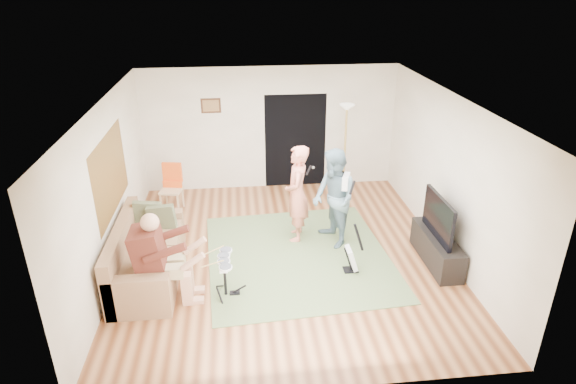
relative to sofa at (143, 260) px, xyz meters
The scene contains 19 objects.
floor 2.35m from the sofa, ahead, with size 6.00×6.00×0.00m, color brown.
walls 2.56m from the sofa, ahead, with size 5.50×6.00×2.70m, color #F1E3D0, non-canonical shape.
ceiling 3.35m from the sofa, ahead, with size 6.00×6.00×0.00m, color white.
window_blinds 1.45m from the sofa, 126.58° to the left, with size 2.05×2.05×0.00m, color brown.
doorway 4.49m from the sofa, 49.93° to the left, with size 2.10×2.10×0.00m, color black.
picture_frame 3.89m from the sofa, 72.78° to the left, with size 0.42×0.03×0.32m, color #3F2314.
area_rug 2.56m from the sofa, ahead, with size 3.04×3.27×0.02m, color #576D42.
sofa is the anchor object (origin of this frame).
drummer 0.82m from the sofa, 56.03° to the right, with size 0.93×0.52×1.43m.
drum_kit 1.45m from the sofa, 26.56° to the right, with size 0.36×0.65×0.67m.
singer 2.81m from the sofa, 20.35° to the left, with size 0.65×0.42×1.77m, color #E37A62.
microphone 3.11m from the sofa, 19.00° to the left, with size 0.06×0.06×0.24m, color black, non-canonical shape.
guitarist 3.32m from the sofa, 12.34° to the left, with size 0.86×0.67×1.76m, color slate.
guitar_held 3.58m from the sofa, 11.63° to the left, with size 0.12×0.60×0.26m, color white, non-canonical shape.
guitar_spare 3.34m from the sofa, ahead, with size 0.31×0.28×0.87m.
torchiere_lamp 4.87m from the sofa, 36.04° to the left, with size 0.36×0.36×2.00m.
dining_chair 2.41m from the sofa, 85.37° to the left, with size 0.48×0.50×0.96m.
tv_cabinet 4.80m from the sofa, ahead, with size 0.40×1.40×0.50m, color black.
television 4.78m from the sofa, ahead, with size 0.06×1.09×0.70m, color black.
Camera 1 is at (-0.72, -7.10, 4.42)m, focal length 30.00 mm.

